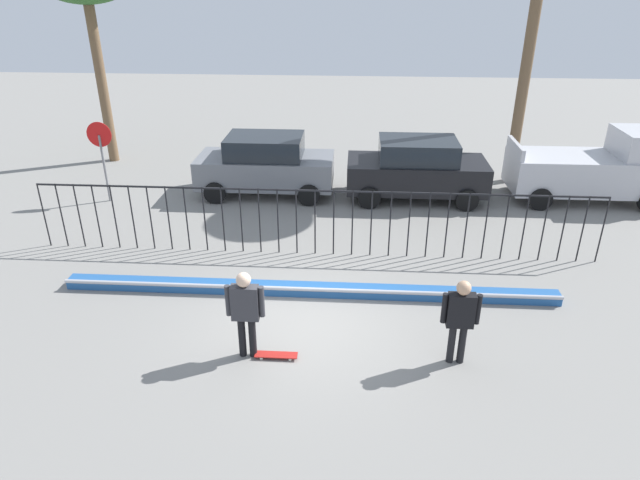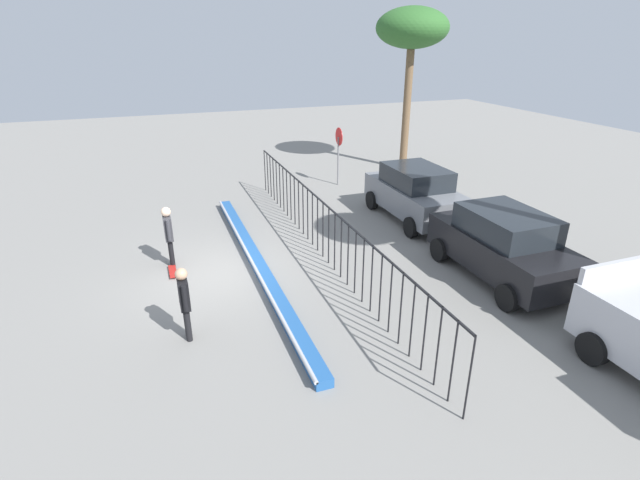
{
  "view_description": "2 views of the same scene",
  "coord_description": "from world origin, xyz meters",
  "px_view_note": "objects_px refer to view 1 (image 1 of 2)",
  "views": [
    {
      "loc": [
        0.95,
        -9.52,
        6.54
      ],
      "look_at": [
        0.18,
        2.31,
        0.8
      ],
      "focal_mm": 31.27,
      "sensor_mm": 36.0,
      "label": 1
    },
    {
      "loc": [
        12.13,
        -1.36,
        6.16
      ],
      "look_at": [
        0.73,
        2.81,
        0.89
      ],
      "focal_mm": 26.8,
      "sensor_mm": 36.0,
      "label": 2
    }
  ],
  "objects_px": {
    "skateboard": "(276,355)",
    "stop_sign": "(102,151)",
    "skateboarder": "(245,307)",
    "parked_car_black": "(417,169)",
    "pickup_truck": "(596,168)",
    "camera_operator": "(460,315)",
    "parked_car_gray": "(266,165)"
  },
  "relations": [
    {
      "from": "skateboard",
      "to": "stop_sign",
      "type": "distance_m",
      "value": 9.94
    },
    {
      "from": "skateboard",
      "to": "skateboarder",
      "type": "bearing_deg",
      "value": 161.43
    },
    {
      "from": "parked_car_black",
      "to": "pickup_truck",
      "type": "relative_size",
      "value": 0.91
    },
    {
      "from": "parked_car_black",
      "to": "stop_sign",
      "type": "height_order",
      "value": "stop_sign"
    },
    {
      "from": "skateboarder",
      "to": "pickup_truck",
      "type": "height_order",
      "value": "pickup_truck"
    },
    {
      "from": "parked_car_gray",
      "to": "pickup_truck",
      "type": "distance_m",
      "value": 10.29
    },
    {
      "from": "skateboarder",
      "to": "stop_sign",
      "type": "distance_m",
      "value": 9.47
    },
    {
      "from": "skateboarder",
      "to": "pickup_truck",
      "type": "relative_size",
      "value": 0.38
    },
    {
      "from": "parked_car_gray",
      "to": "parked_car_black",
      "type": "bearing_deg",
      "value": 2.02
    },
    {
      "from": "pickup_truck",
      "to": "camera_operator",
      "type": "bearing_deg",
      "value": -125.99
    },
    {
      "from": "skateboarder",
      "to": "skateboard",
      "type": "distance_m",
      "value": 1.13
    },
    {
      "from": "pickup_truck",
      "to": "parked_car_gray",
      "type": "bearing_deg",
      "value": 177.52
    },
    {
      "from": "stop_sign",
      "to": "pickup_truck",
      "type": "bearing_deg",
      "value": 4.1
    },
    {
      "from": "skateboarder",
      "to": "camera_operator",
      "type": "bearing_deg",
      "value": -21.47
    },
    {
      "from": "skateboarder",
      "to": "parked_car_black",
      "type": "xyz_separation_m",
      "value": [
        3.83,
        8.34,
        -0.09
      ]
    },
    {
      "from": "skateboard",
      "to": "parked_car_black",
      "type": "bearing_deg",
      "value": 54.37
    },
    {
      "from": "camera_operator",
      "to": "stop_sign",
      "type": "bearing_deg",
      "value": -11.94
    },
    {
      "from": "camera_operator",
      "to": "skateboard",
      "type": "bearing_deg",
      "value": 27.49
    },
    {
      "from": "parked_car_black",
      "to": "stop_sign",
      "type": "xyz_separation_m",
      "value": [
        -9.6,
        -0.85,
        0.64
      ]
    },
    {
      "from": "camera_operator",
      "to": "skateboarder",
      "type": "bearing_deg",
      "value": 26.64
    },
    {
      "from": "parked_car_gray",
      "to": "parked_car_black",
      "type": "height_order",
      "value": "same"
    },
    {
      "from": "parked_car_gray",
      "to": "skateboarder",
      "type": "bearing_deg",
      "value": -80.25
    },
    {
      "from": "skateboard",
      "to": "parked_car_gray",
      "type": "distance_m",
      "value": 8.67
    },
    {
      "from": "skateboarder",
      "to": "camera_operator",
      "type": "xyz_separation_m",
      "value": [
        3.85,
        0.06,
        -0.03
      ]
    },
    {
      "from": "skateboarder",
      "to": "parked_car_gray",
      "type": "bearing_deg",
      "value": 73.96
    },
    {
      "from": "skateboard",
      "to": "camera_operator",
      "type": "xyz_separation_m",
      "value": [
        3.32,
        0.1,
        0.97
      ]
    },
    {
      "from": "skateboard",
      "to": "parked_car_black",
      "type": "xyz_separation_m",
      "value": [
        3.29,
        8.38,
        0.91
      ]
    },
    {
      "from": "camera_operator",
      "to": "stop_sign",
      "type": "relative_size",
      "value": 0.68
    },
    {
      "from": "parked_car_gray",
      "to": "pickup_truck",
      "type": "height_order",
      "value": "pickup_truck"
    },
    {
      "from": "pickup_truck",
      "to": "stop_sign",
      "type": "distance_m",
      "value": 15.17
    },
    {
      "from": "skateboard",
      "to": "stop_sign",
      "type": "relative_size",
      "value": 0.32
    },
    {
      "from": "skateboard",
      "to": "parked_car_black",
      "type": "relative_size",
      "value": 0.19
    }
  ]
}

